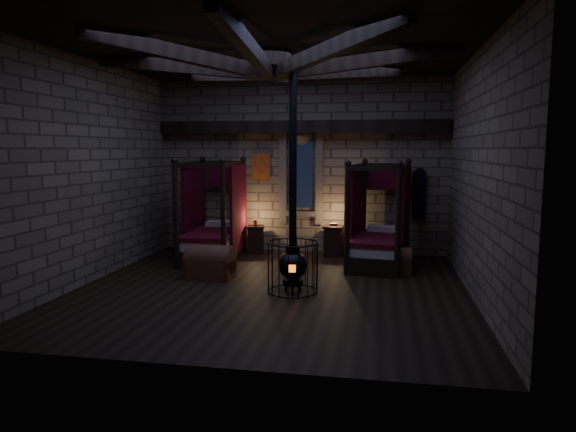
% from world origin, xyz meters
% --- Properties ---
extents(room, '(7.02, 7.02, 4.29)m').
position_xyz_m(room, '(-0.00, 0.09, 3.74)').
color(room, black).
rests_on(room, ground).
extents(bed_left, '(1.25, 2.21, 2.25)m').
position_xyz_m(bed_left, '(-1.85, 2.26, 0.55)').
color(bed_left, black).
rests_on(bed_left, ground).
extents(bed_right, '(1.38, 2.24, 2.20)m').
position_xyz_m(bed_right, '(1.92, 2.25, 0.54)').
color(bed_right, black).
rests_on(bed_right, ground).
extents(trunk_left, '(0.95, 0.63, 0.67)m').
position_xyz_m(trunk_left, '(-1.35, 0.52, 0.30)').
color(trunk_left, brown).
rests_on(trunk_left, ground).
extents(trunk_right, '(0.77, 0.51, 0.55)m').
position_xyz_m(trunk_right, '(2.19, 1.55, 0.24)').
color(trunk_right, brown).
rests_on(trunk_right, ground).
extents(nightstand_left, '(0.51, 0.50, 0.83)m').
position_xyz_m(nightstand_left, '(-1.05, 3.02, 0.35)').
color(nightstand_left, black).
rests_on(nightstand_left, ground).
extents(nightstand_right, '(0.50, 0.48, 0.79)m').
position_xyz_m(nightstand_right, '(0.85, 3.04, 0.37)').
color(nightstand_right, black).
rests_on(nightstand_right, ground).
extents(stove, '(0.90, 0.90, 4.05)m').
position_xyz_m(stove, '(0.43, -0.25, 0.58)').
color(stove, black).
rests_on(stove, ground).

